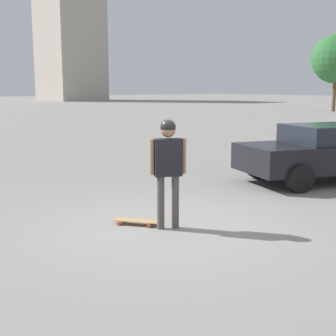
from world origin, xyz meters
The scene contains 6 objects.
ground_plane centered at (0.00, 0.00, 0.00)m, with size 220.00×220.00×0.00m, color gray.
person centered at (0.00, 0.00, 1.13)m, with size 0.38×0.54×1.79m.
skateboard centered at (-0.48, -0.31, 0.06)m, with size 0.73×0.61×0.08m.
car_parked_near centered at (-0.67, 5.39, 0.73)m, with size 2.97×4.43×1.39m.
building_block_distant centered at (-68.48, 33.34, 11.94)m, with size 10.83×8.49×23.88m.
tree_distant centered at (-19.52, 35.84, 4.90)m, with size 4.59×4.59×7.21m.
Camera 1 is at (5.79, -4.62, 2.29)m, focal length 50.00 mm.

